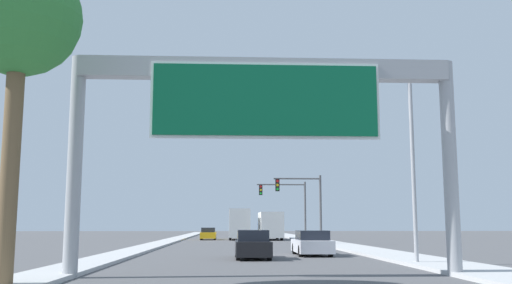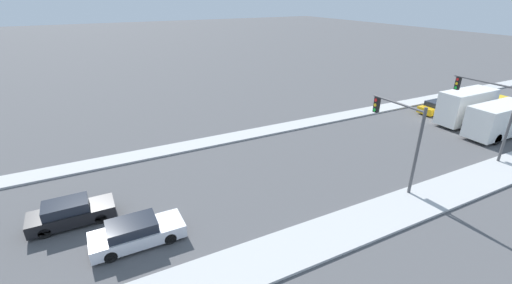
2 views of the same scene
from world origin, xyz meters
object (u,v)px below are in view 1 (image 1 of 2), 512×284
Objects in this scene: car_mid_center at (253,245)px; car_near_center at (312,243)px; traffic_light_near_intersection at (305,198)px; traffic_light_mid_block at (289,200)px; truck_box_secondary at (239,224)px; palm_tree_foreground at (19,21)px; street_lamp_right at (404,150)px; truck_box_primary at (270,226)px; sign_gantry at (265,105)px; car_near_right at (208,234)px.

car_near_center is at bearing 40.96° from car_mid_center.
traffic_light_mid_block reaches higher than traffic_light_near_intersection.
car_near_center is at bearing -83.99° from truck_box_secondary.
palm_tree_foreground reaches higher than street_lamp_right.
palm_tree_foreground is (-12.74, -33.33, 3.51)m from traffic_light_near_intersection.
truck_box_primary is 1.49× the size of traffic_light_near_intersection.
car_mid_center is 9.28m from street_lamp_right.
truck_box_secondary is at bearing 128.05° from traffic_light_mid_block.
sign_gantry is 2.95× the size of car_mid_center.
truck_box_secondary reaches higher than car_near_center.
traffic_light_near_intersection is 24.86m from street_lamp_right.
traffic_light_mid_block reaches higher than truck_box_secondary.
car_near_right is at bearing 101.91° from car_near_center.
car_mid_center is 0.48× the size of palm_tree_foreground.
palm_tree_foreground is (-7.32, -3.22, 1.73)m from sign_gantry.
car_mid_center is 0.51× the size of truck_box_primary.
car_near_right is 0.48× the size of palm_tree_foreground.
car_near_right is at bearing 95.52° from car_mid_center.
sign_gantry is 1.57× the size of truck_box_secondary.
palm_tree_foreground is at bearing -118.37° from car_mid_center.
car_mid_center is 0.74× the size of traffic_light_mid_block.
palm_tree_foreground reaches higher than truck_box_secondary.
truck_box_primary is (-0.00, 32.63, 0.91)m from car_near_center.
car_near_center reaches higher than car_near_right.
palm_tree_foreground reaches higher than traffic_light_mid_block.
palm_tree_foreground is at bearing -156.27° from sign_gantry.
palm_tree_foreground is at bearing -110.92° from traffic_light_near_intersection.
traffic_light_near_intersection is at bearing 83.46° from car_near_center.
street_lamp_right is at bearing -87.55° from traffic_light_near_intersection.
street_lamp_right is (2.98, -40.72, 3.42)m from truck_box_primary.
palm_tree_foreground is (-3.82, -49.78, 6.90)m from car_near_right.
truck_box_secondary is 0.90× the size of palm_tree_foreground.
traffic_light_near_intersection is 35.85m from palm_tree_foreground.
car_mid_center is 0.76× the size of traffic_light_near_intersection.
truck_box_secondary reaches higher than car_near_right.
street_lamp_right is (6.48, -5.05, 4.31)m from car_mid_center.
car_near_center is 0.56× the size of truck_box_secondary.
palm_tree_foreground is (-10.82, -16.60, 6.89)m from car_near_center.
sign_gantry is 46.98m from car_near_right.
car_near_center is at bearing -90.00° from truck_box_primary.
truck_box_primary is at bearing -9.75° from truck_box_secondary.
sign_gantry is at bearing -90.00° from car_mid_center.
traffic_light_near_intersection is at bearing 69.08° from palm_tree_foreground.
car_near_center is (7.00, -33.18, 0.01)m from car_near_right.
car_near_right is 1.00× the size of car_mid_center.
truck_box_primary reaches higher than car_mid_center.
sign_gantry is 2.81× the size of car_near_center.
sign_gantry is 2.95× the size of car_near_right.
car_near_center is 1.05× the size of car_mid_center.
car_near_center is at bearing -96.54° from traffic_light_near_intersection.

